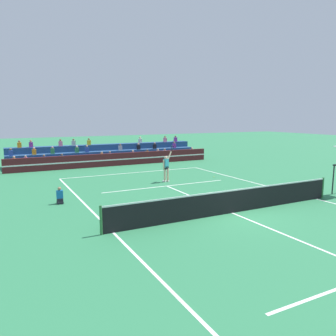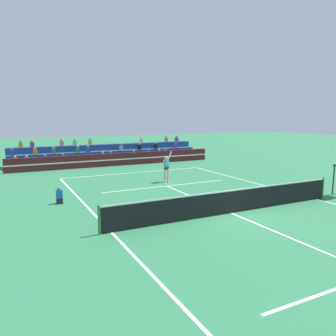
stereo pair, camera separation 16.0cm
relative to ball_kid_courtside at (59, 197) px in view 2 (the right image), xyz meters
name	(u,v)px [view 2 (the right image)]	position (x,y,z in m)	size (l,w,h in m)	color
ground_plane	(231,213)	(6.56, -5.16, -0.33)	(120.00, 120.00, 0.00)	#2D7A4C
court_lines	(231,213)	(6.56, -5.16, -0.33)	(11.10, 23.90, 0.01)	white
tennis_net	(231,201)	(6.56, -5.16, 0.21)	(12.00, 0.10, 1.10)	#2D6B38
sponsor_banner_wall	(118,159)	(6.56, 10.84, 0.22)	(18.00, 0.26, 1.10)	#51191E
bleacher_stand	(109,155)	(6.55, 13.37, 0.32)	(17.53, 2.85, 2.28)	navy
ball_kid_courtside	(59,197)	(0.00, 0.00, 0.00)	(0.30, 0.36, 0.84)	black
tennis_player	(166,167)	(7.15, 2.46, 0.65)	(1.10, 0.58, 2.41)	beige
tennis_ball	(214,177)	(10.87, 2.34, -0.30)	(0.07, 0.07, 0.07)	#C6DB33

